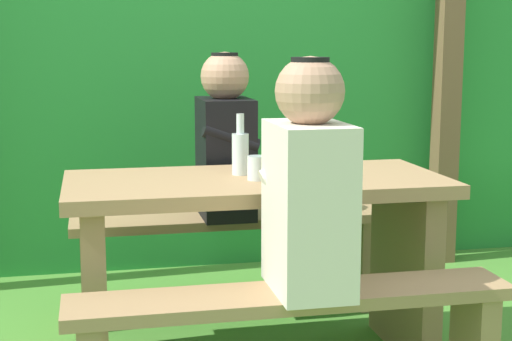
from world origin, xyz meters
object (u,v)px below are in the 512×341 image
object	(u,v)px
picnic_table	(256,238)
bench_near	(292,331)
person_white_shirt	(309,185)
drinking_glass	(257,168)
bench_far	(231,244)
person_black_coat	(225,142)
bottle_left	(240,151)

from	to	relation	value
picnic_table	bench_near	distance (m)	0.57
person_white_shirt	drinking_glass	size ratio (longest dim) A/B	8.20
drinking_glass	bench_far	bearing A→B (deg)	89.36
person_black_coat	drinking_glass	world-z (taller)	person_black_coat
drinking_glass	bench_near	bearing A→B (deg)	-89.22
person_black_coat	bench_far	bearing A→B (deg)	8.83
picnic_table	drinking_glass	distance (m)	0.28
bench_near	bottle_left	world-z (taller)	bottle_left
person_white_shirt	drinking_glass	xyz separation A→B (m)	(-0.05, 0.49, -0.02)
bench_far	person_black_coat	bearing A→B (deg)	-171.17
bench_near	bottle_left	xyz separation A→B (m)	(-0.04, 0.62, 0.48)
bench_near	drinking_glass	distance (m)	0.66
bottle_left	person_white_shirt	bearing A→B (deg)	-81.43
person_black_coat	drinking_glass	size ratio (longest dim) A/B	8.20
picnic_table	drinking_glass	size ratio (longest dim) A/B	15.95
drinking_glass	bottle_left	distance (m)	0.14
person_white_shirt	picnic_table	bearing A→B (deg)	95.05
bench_near	drinking_glass	xyz separation A→B (m)	(-0.01, 0.49, 0.44)
bottle_left	bench_near	bearing A→B (deg)	-85.85
bench_far	bottle_left	size ratio (longest dim) A/B	6.05
bench_near	person_black_coat	world-z (taller)	person_black_coat
picnic_table	bench_near	world-z (taller)	picnic_table
bench_far	bottle_left	xyz separation A→B (m)	(-0.04, -0.47, 0.48)
bench_far	person_black_coat	size ratio (longest dim) A/B	1.95
bench_far	bench_near	bearing A→B (deg)	-90.00
person_black_coat	drinking_glass	xyz separation A→B (m)	(0.01, -0.59, -0.02)
drinking_glass	bottle_left	xyz separation A→B (m)	(-0.04, 0.12, 0.04)
picnic_table	bottle_left	bearing A→B (deg)	121.27
picnic_table	bottle_left	world-z (taller)	bottle_left
bench_near	picnic_table	bearing A→B (deg)	90.00
picnic_table	bench_near	size ratio (longest dim) A/B	1.00
picnic_table	drinking_glass	world-z (taller)	drinking_glass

